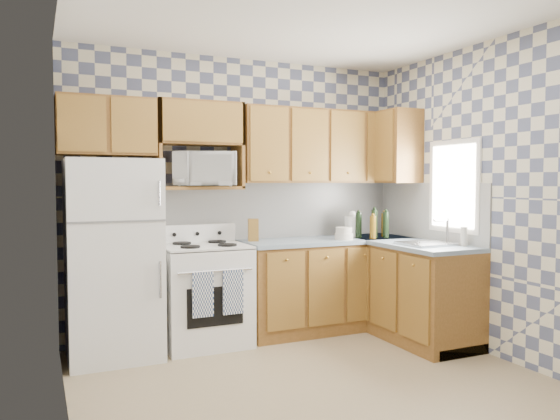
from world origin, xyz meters
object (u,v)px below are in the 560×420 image
object	(u,v)px
refrigerator	(113,259)
electric_kettle	(353,227)
microwave	(205,169)
stove_body	(205,296)

from	to	relation	value
refrigerator	electric_kettle	size ratio (longest dim) A/B	7.94
refrigerator	microwave	world-z (taller)	microwave
refrigerator	electric_kettle	world-z (taller)	refrigerator
refrigerator	stove_body	world-z (taller)	refrigerator
stove_body	electric_kettle	bearing A→B (deg)	2.10
stove_body	microwave	bearing A→B (deg)	65.95
electric_kettle	refrigerator	bearing A→B (deg)	-178.01
microwave	electric_kettle	distance (m)	1.67
stove_body	electric_kettle	world-z (taller)	electric_kettle
microwave	electric_kettle	size ratio (longest dim) A/B	2.70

